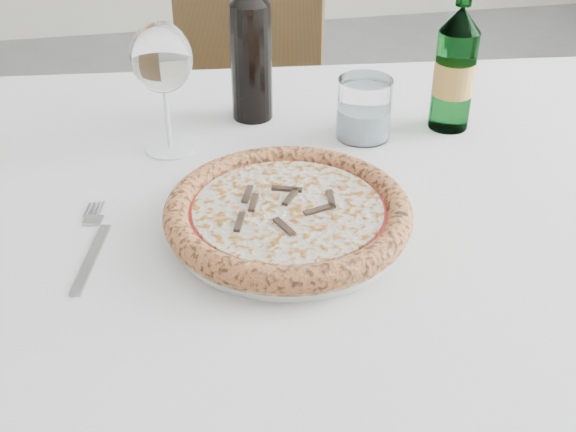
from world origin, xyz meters
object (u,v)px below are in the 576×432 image
Objects in this scene: wine_glass at (162,61)px; plate at (288,223)px; dining_table at (274,238)px; beer_bottle at (455,69)px; wine_bottle at (251,50)px; tumbler at (364,112)px; pizza at (288,212)px; chair_far at (241,100)px.

plate is at bearing -61.75° from wine_glass.
wine_glass reaches higher than dining_table.
wine_bottle is at bearing 161.98° from beer_bottle.
beer_bottle is 0.32m from wine_bottle.
tumbler is 0.39× the size of beer_bottle.
wine_bottle is at bearing 87.95° from dining_table.
pizza is at bearing -91.45° from wine_bottle.
wine_glass is (-0.13, 0.25, 0.13)m from plate.
pizza is at bearing -61.75° from wine_glass.
beer_bottle is at bearing 2.59° from tumbler.
plate is (0.00, -0.10, 0.09)m from dining_table.
pizza is 3.31× the size of tumbler.
beer_bottle is (0.25, -0.67, 0.32)m from chair_far.
pizza reaches higher than dining_table.
tumbler reaches higher than pizza.
plate is 0.93× the size of pizza.
wine_glass is 0.17m from wine_bottle.
plate is at bearing -94.03° from chair_far.
wine_bottle is (0.01, 0.24, 0.20)m from dining_table.
chair_far is 0.79m from beer_bottle.
beer_bottle is at bearing 37.60° from pizza.
dining_table is 1.76× the size of chair_far.
pizza is at bearing -142.40° from beer_bottle.
plate is 0.29m from tumbler.
plate reaches higher than dining_table.
wine_bottle is at bearing 88.55° from pizza.
pizza is 0.29m from tumbler.
chair_far is 3.44× the size of wine_bottle.
plate is 1.18× the size of beer_bottle.
wine_bottle reaches higher than wine_glass.
wine_bottle is at bearing -95.55° from chair_far.
wine_glass is 0.81× the size of beer_bottle.
tumbler is at bearing -177.41° from beer_bottle.
wine_bottle is (-0.16, 0.11, 0.07)m from tumbler.
wine_bottle is (0.14, 0.09, -0.03)m from wine_glass.
beer_bottle reaches higher than dining_table.
chair_far is at bearing 85.48° from dining_table.
pizza is (-0.06, -0.91, 0.25)m from chair_far.
beer_bottle is 0.91× the size of wine_bottle.
wine_bottle is (-0.06, -0.57, 0.34)m from chair_far.
plate is at bearing 18.31° from pizza.
dining_table is 0.31m from wine_bottle.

